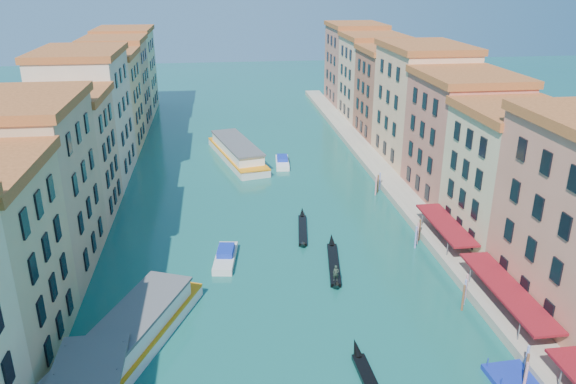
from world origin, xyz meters
The scene contains 11 objects.
left_bank_palazzos centered at (-26.00, 64.68, 9.71)m, with size 12.80×128.40×21.00m.
right_bank_palazzos centered at (30.00, 65.00, 9.75)m, with size 12.80×128.40×21.00m.
quay centered at (22.00, 65.00, 0.50)m, with size 4.00×140.00×1.00m, color gray.
restaurant_awnings centered at (22.19, 23.00, 2.99)m, with size 3.20×44.55×3.12m.
mooring_poles_right centered at (19.10, 28.80, 1.30)m, with size 1.44×54.24×3.20m.
vaporetto_near centered at (-14.00, 22.31, 1.45)m, with size 12.91×21.85×3.22m.
vaporetto_far centered at (-1.82, 77.48, 1.52)m, with size 10.39×23.31×3.38m.
gondola_fore centered at (7.51, 35.70, 0.43)m, with size 2.93×12.80×2.56m.
gondola_far centered at (5.38, 45.68, 0.34)m, with size 2.53×11.64×1.65m.
motorboat_mid centered at (-4.95, 38.67, 0.58)m, with size 3.24×7.44×1.49m.
motorboat_far centered at (6.03, 73.43, 0.58)m, with size 2.84×7.31×1.48m.
Camera 1 is at (-5.24, -20.88, 31.80)m, focal length 35.00 mm.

